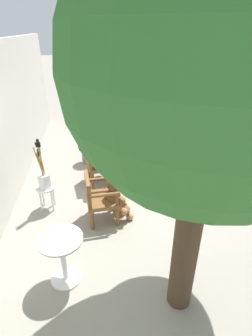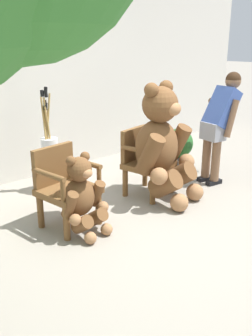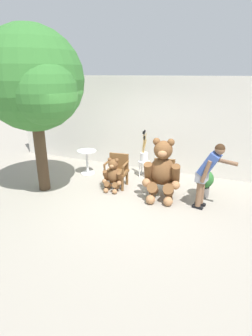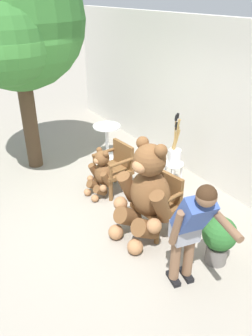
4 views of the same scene
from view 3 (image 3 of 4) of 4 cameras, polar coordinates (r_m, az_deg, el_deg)
name	(u,v)px [view 3 (image 3 of 4)]	position (r m, az deg, el deg)	size (l,w,h in m)	color
ground_plane	(129,201)	(6.27, 0.68, -7.25)	(60.00, 60.00, 0.00)	gray
back_wall	(159,125)	(7.99, 7.15, 9.24)	(10.00, 0.16, 2.80)	beige
wooden_chair_left	(117,170)	(6.94, -1.95, -0.34)	(0.61, 0.57, 0.86)	brown
wooden_chair_right	(163,176)	(6.55, 8.13, -1.79)	(0.64, 0.60, 0.86)	brown
teddy_bear_large	(162,170)	(6.22, 7.85, -0.44)	(0.90, 0.89, 1.47)	brown
teddy_bear_small	(113,175)	(6.70, -2.86, -1.48)	(0.52, 0.51, 0.86)	brown
person_visitor	(208,170)	(5.88, 17.44, -0.49)	(0.84, 0.48, 1.52)	black
white_stool	(144,165)	(7.65, 3.92, 0.74)	(0.34, 0.34, 0.46)	white
brush_bucket	(144,154)	(7.55, 3.96, 2.98)	(0.22, 0.22, 0.92)	white
round_side_table	(87,159)	(7.88, -8.46, 1.87)	(0.56, 0.56, 0.72)	white
patio_tree	(35,82)	(6.53, -19.29, 17.18)	(2.47, 2.35, 3.90)	#473523
potted_plant	(204,181)	(6.64, 16.66, -2.79)	(0.44, 0.44, 0.68)	slate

